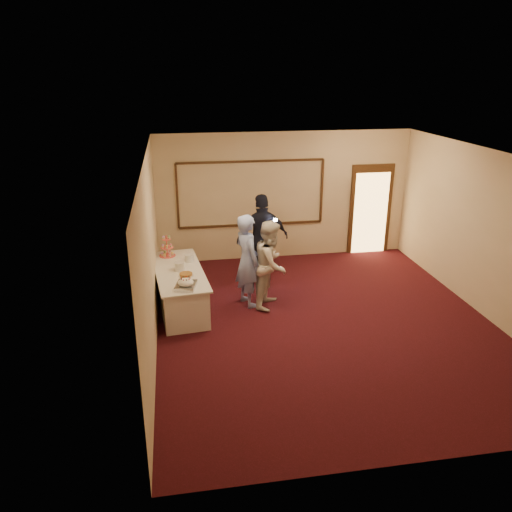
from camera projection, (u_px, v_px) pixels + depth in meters
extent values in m
plane|color=black|center=(325.00, 322.00, 9.06)|extent=(7.00, 7.00, 0.00)
cube|color=beige|center=(284.00, 196.00, 11.76)|extent=(6.00, 0.04, 3.00)
cube|color=beige|center=(428.00, 352.00, 5.30)|extent=(6.00, 0.04, 3.00)
cube|color=beige|center=(151.00, 255.00, 8.06)|extent=(0.04, 7.00, 3.00)
cube|color=beige|center=(489.00, 236.00, 8.99)|extent=(0.04, 7.00, 3.00)
cube|color=white|center=(334.00, 157.00, 8.00)|extent=(6.00, 7.00, 0.04)
cube|color=#311F0E|center=(251.00, 225.00, 11.83)|extent=(3.40, 0.04, 0.05)
cube|color=#311F0E|center=(251.00, 161.00, 11.30)|extent=(3.40, 0.04, 0.05)
cube|color=#311F0E|center=(177.00, 197.00, 11.30)|extent=(0.05, 0.04, 1.50)
cube|color=#311F0E|center=(322.00, 191.00, 11.83)|extent=(0.05, 0.04, 1.50)
cube|color=#311F0E|center=(370.00, 209.00, 12.19)|extent=(1.05, 0.06, 2.20)
cube|color=#FFBF66|center=(370.00, 213.00, 12.20)|extent=(0.85, 0.02, 2.00)
cube|color=white|center=(180.00, 289.00, 9.52)|extent=(1.00, 2.21, 0.74)
cube|color=white|center=(179.00, 271.00, 9.38)|extent=(1.11, 2.33, 0.03)
cube|color=#ACAEB2|center=(186.00, 286.00, 8.63)|extent=(0.41, 0.48, 0.04)
ellipsoid|color=white|center=(186.00, 282.00, 8.60)|extent=(0.27, 0.27, 0.12)
cube|color=silver|center=(191.00, 282.00, 8.76)|extent=(0.09, 0.29, 0.01)
cylinder|color=#EE5951|center=(167.00, 246.00, 10.01)|extent=(0.02, 0.02, 0.44)
cylinder|color=#EE5951|center=(167.00, 256.00, 10.09)|extent=(0.33, 0.33, 0.01)
cylinder|color=#EE5951|center=(167.00, 247.00, 10.02)|extent=(0.25, 0.25, 0.01)
cylinder|color=#EE5951|center=(166.00, 239.00, 9.96)|extent=(0.17, 0.17, 0.01)
cylinder|color=white|center=(180.00, 267.00, 9.32)|extent=(0.19, 0.19, 0.16)
cylinder|color=white|center=(180.00, 262.00, 9.29)|extent=(0.20, 0.20, 0.01)
cylinder|color=white|center=(189.00, 258.00, 9.77)|extent=(0.18, 0.18, 0.15)
cylinder|color=white|center=(189.00, 254.00, 9.74)|extent=(0.19, 0.19, 0.01)
cylinder|color=white|center=(186.00, 276.00, 9.11)|extent=(0.27, 0.27, 0.01)
cylinder|color=brown|center=(186.00, 274.00, 9.10)|extent=(0.23, 0.23, 0.04)
imported|color=#899FE6|center=(247.00, 260.00, 9.47)|extent=(0.64, 0.77, 1.81)
imported|color=beige|center=(271.00, 264.00, 9.45)|extent=(0.94, 1.03, 1.70)
imported|color=black|center=(263.00, 238.00, 10.54)|extent=(1.16, 0.59, 1.91)
cube|color=white|center=(275.00, 220.00, 10.18)|extent=(0.08, 0.06, 0.05)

